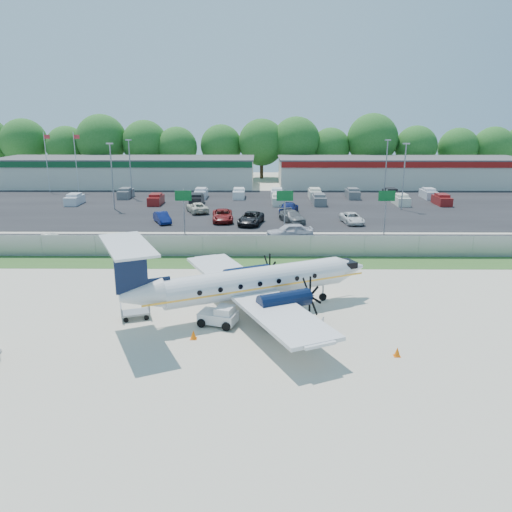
{
  "coord_description": "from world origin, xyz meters",
  "views": [
    {
      "loc": [
        0.26,
        -30.69,
        12.68
      ],
      "look_at": [
        0.0,
        6.0,
        2.3
      ],
      "focal_mm": 35.0,
      "sensor_mm": 36.0,
      "label": 1
    }
  ],
  "objects_px": {
    "aircraft": "(251,282)",
    "pushback_tug": "(220,316)",
    "baggage_cart_far": "(308,326)",
    "baggage_cart_near": "(135,312)"
  },
  "relations": [
    {
      "from": "baggage_cart_far",
      "to": "baggage_cart_near",
      "type": "bearing_deg",
      "value": 169.03
    },
    {
      "from": "aircraft",
      "to": "baggage_cart_far",
      "type": "xyz_separation_m",
      "value": [
        3.52,
        -3.09,
        -1.72
      ]
    },
    {
      "from": "aircraft",
      "to": "pushback_tug",
      "type": "xyz_separation_m",
      "value": [
        -1.91,
        -1.95,
        -1.55
      ]
    },
    {
      "from": "pushback_tug",
      "to": "baggage_cart_far",
      "type": "xyz_separation_m",
      "value": [
        5.42,
        -1.13,
        -0.17
      ]
    },
    {
      "from": "pushback_tug",
      "to": "baggage_cart_far",
      "type": "distance_m",
      "value": 5.54
    },
    {
      "from": "aircraft",
      "to": "baggage_cart_far",
      "type": "bearing_deg",
      "value": -41.26
    },
    {
      "from": "aircraft",
      "to": "pushback_tug",
      "type": "bearing_deg",
      "value": -134.35
    },
    {
      "from": "aircraft",
      "to": "pushback_tug",
      "type": "relative_size",
      "value": 6.82
    },
    {
      "from": "aircraft",
      "to": "baggage_cart_near",
      "type": "bearing_deg",
      "value": -172.63
    },
    {
      "from": "aircraft",
      "to": "baggage_cart_far",
      "type": "height_order",
      "value": "aircraft"
    }
  ]
}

